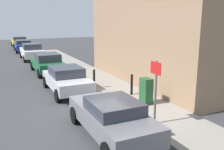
% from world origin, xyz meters
% --- Properties ---
extents(ground, '(80.00, 80.00, 0.00)m').
position_xyz_m(ground, '(0.00, 0.00, 0.00)').
color(ground, '#38383A').
extents(sidewalk, '(2.43, 30.00, 0.15)m').
position_xyz_m(sidewalk, '(1.99, 6.00, 0.07)').
color(sidewalk, gray).
rests_on(sidewalk, ground).
extents(corner_building, '(6.25, 10.74, 9.66)m').
position_xyz_m(corner_building, '(6.27, 3.37, 4.83)').
color(corner_building, '#937256').
rests_on(corner_building, ground).
extents(car_grey, '(1.84, 4.13, 1.31)m').
position_xyz_m(car_grey, '(-0.46, -2.03, 0.69)').
color(car_grey, slate).
rests_on(car_grey, ground).
extents(car_silver, '(1.89, 3.97, 1.37)m').
position_xyz_m(car_silver, '(-0.40, 3.63, 0.71)').
color(car_silver, '#B7B7BC').
rests_on(car_silver, ground).
extents(car_green, '(1.91, 4.06, 1.42)m').
position_xyz_m(car_green, '(-0.32, 8.94, 0.73)').
color(car_green, '#195933').
rests_on(car_green, ground).
extents(car_white, '(1.91, 4.16, 1.52)m').
position_xyz_m(car_white, '(-0.41, 15.58, 0.77)').
color(car_white, silver).
rests_on(car_white, ground).
extents(car_blue, '(1.99, 4.17, 1.35)m').
position_xyz_m(car_blue, '(-0.45, 21.92, 0.72)').
color(car_blue, navy).
rests_on(car_blue, ground).
extents(car_yellow, '(1.92, 4.14, 1.37)m').
position_xyz_m(car_yellow, '(-0.31, 27.27, 0.71)').
color(car_yellow, gold).
rests_on(car_yellow, ground).
extents(utility_cabinet, '(0.46, 0.61, 1.15)m').
position_xyz_m(utility_cabinet, '(2.16, -0.10, 0.68)').
color(utility_cabinet, '#1E4C28').
rests_on(utility_cabinet, sidewalk).
extents(bollard_near_cabinet, '(0.14, 0.14, 1.04)m').
position_xyz_m(bollard_near_cabinet, '(2.26, 1.35, 0.70)').
color(bollard_near_cabinet, black).
rests_on(bollard_near_cabinet, sidewalk).
extents(bollard_far_kerb, '(0.14, 0.14, 1.04)m').
position_xyz_m(bollard_far_kerb, '(1.02, 3.28, 0.70)').
color(bollard_far_kerb, black).
rests_on(bollard_far_kerb, sidewalk).
extents(street_sign, '(0.08, 0.60, 2.30)m').
position_xyz_m(street_sign, '(1.22, -2.09, 1.66)').
color(street_sign, '#59595B').
rests_on(street_sign, sidewalk).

